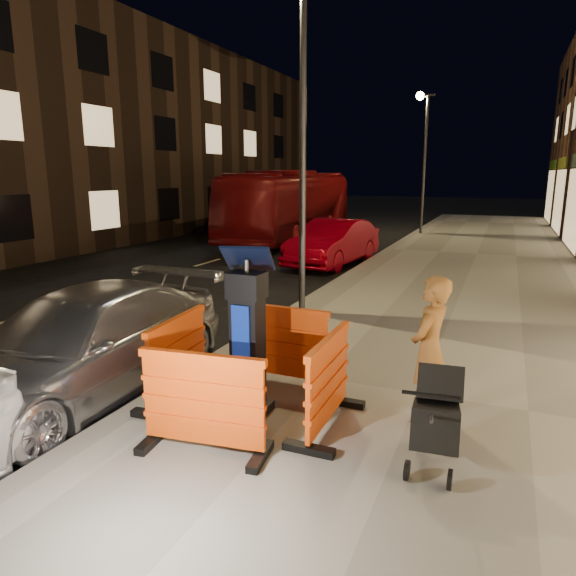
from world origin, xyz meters
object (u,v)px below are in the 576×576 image
at_px(barrier_bldgside, 328,383).
at_px(car_silver, 86,393).
at_px(stroller, 435,420).
at_px(barrier_front, 203,403).
at_px(car_red, 333,265).
at_px(barrier_kerbside, 178,358).
at_px(parking_kiosk, 248,336).
at_px(barrier_back, 282,344).
at_px(man, 429,350).
at_px(bus_doubledecker, 291,239).

relative_size(barrier_bldgside, car_silver, 0.28).
bearing_deg(stroller, barrier_front, -169.49).
height_order(barrier_bldgside, car_red, barrier_bldgside).
bearing_deg(barrier_front, barrier_kerbside, 127.63).
xyz_separation_m(barrier_kerbside, barrier_bldgside, (1.90, 0.00, 0.00)).
xyz_separation_m(parking_kiosk, car_red, (-2.39, 10.47, -1.06)).
height_order(barrier_back, man, man).
relative_size(barrier_bldgside, bus_doubledecker, 0.12).
bearing_deg(stroller, car_silver, 171.26).
xyz_separation_m(barrier_front, man, (1.90, 1.51, 0.31)).
relative_size(barrier_back, barrier_bldgside, 1.00).
distance_m(man, stroller, 0.99).
bearing_deg(barrier_bldgside, barrier_front, 134.63).
xyz_separation_m(man, stroller, (0.20, -0.90, -0.36)).
relative_size(barrier_kerbside, car_red, 0.30).
xyz_separation_m(barrier_front, car_silver, (-2.35, 0.84, -0.66)).
distance_m(car_silver, bus_doubledecker, 16.68).
bearing_deg(barrier_bldgside, barrier_back, 44.63).
bearing_deg(car_red, barrier_front, -71.97).
bearing_deg(bus_doubledecker, car_red, -59.28).
distance_m(barrier_front, man, 2.45).
distance_m(barrier_front, stroller, 2.19).
height_order(car_red, bus_doubledecker, bus_doubledecker).
xyz_separation_m(car_silver, stroller, (4.46, -0.23, 0.61)).
distance_m(car_red, man, 10.83).
bearing_deg(stroller, barrier_bldgside, 158.01).
distance_m(car_silver, car_red, 10.57).
bearing_deg(car_red, man, -60.35).
bearing_deg(car_silver, barrier_front, -19.90).
height_order(car_red, stroller, stroller).
distance_m(parking_kiosk, barrier_bldgside, 1.03).
xyz_separation_m(barrier_kerbside, car_silver, (-1.40, -0.11, -0.66)).
bearing_deg(barrier_kerbside, barrier_bldgside, -94.37).
height_order(barrier_kerbside, stroller, barrier_kerbside).
height_order(parking_kiosk, man, parking_kiosk).
xyz_separation_m(barrier_kerbside, stroller, (3.05, -0.34, -0.05)).
xyz_separation_m(barrier_kerbside, bus_doubledecker, (-5.22, 16.14, -0.66)).
bearing_deg(man, barrier_bldgside, -45.13).
bearing_deg(barrier_kerbside, car_silver, 89.92).
bearing_deg(bus_doubledecker, barrier_front, -73.13).
xyz_separation_m(car_red, stroller, (4.49, -10.80, 0.61)).
bearing_deg(barrier_kerbside, stroller, -100.64).
bearing_deg(man, car_red, -142.35).
distance_m(barrier_bldgside, bus_doubledecker, 17.65).
distance_m(barrier_front, barrier_bldgside, 1.34).
bearing_deg(barrier_bldgside, car_red, 17.32).
xyz_separation_m(car_silver, man, (4.26, 0.67, 0.97)).
distance_m(barrier_back, man, 1.97).
relative_size(parking_kiosk, car_red, 0.42).
bearing_deg(stroller, parking_kiosk, 165.16).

